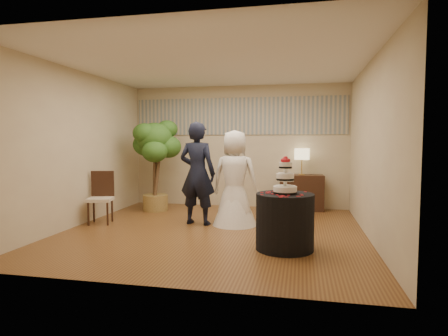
% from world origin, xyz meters
% --- Properties ---
extents(floor, '(5.00, 5.00, 0.00)m').
position_xyz_m(floor, '(0.00, 0.00, 0.00)').
color(floor, brown).
rests_on(floor, ground).
extents(ceiling, '(5.00, 5.00, 0.00)m').
position_xyz_m(ceiling, '(0.00, 0.00, 2.80)').
color(ceiling, white).
rests_on(ceiling, wall_back).
extents(wall_back, '(5.00, 0.06, 2.80)m').
position_xyz_m(wall_back, '(0.00, 2.50, 1.40)').
color(wall_back, '#C7B694').
rests_on(wall_back, ground).
extents(wall_front, '(5.00, 0.06, 2.80)m').
position_xyz_m(wall_front, '(0.00, -2.50, 1.40)').
color(wall_front, '#C7B694').
rests_on(wall_front, ground).
extents(wall_left, '(0.06, 5.00, 2.80)m').
position_xyz_m(wall_left, '(-2.50, 0.00, 1.40)').
color(wall_left, '#C7B694').
rests_on(wall_left, ground).
extents(wall_right, '(0.06, 5.00, 2.80)m').
position_xyz_m(wall_right, '(2.50, 0.00, 1.40)').
color(wall_right, '#C7B694').
rests_on(wall_right, ground).
extents(mural_border, '(4.90, 0.02, 0.85)m').
position_xyz_m(mural_border, '(0.00, 2.48, 2.10)').
color(mural_border, gray).
rests_on(mural_border, wall_back).
extents(groom, '(0.74, 0.54, 1.88)m').
position_xyz_m(groom, '(-0.41, 0.46, 0.94)').
color(groom, black).
rests_on(groom, floor).
extents(bride, '(0.92, 0.90, 1.73)m').
position_xyz_m(bride, '(0.27, 0.54, 0.86)').
color(bride, white).
rests_on(bride, floor).
extents(cake_table, '(1.02, 1.02, 0.80)m').
position_xyz_m(cake_table, '(1.23, -0.84, 0.40)').
color(cake_table, black).
rests_on(cake_table, floor).
extents(wedding_cake, '(0.34, 0.34, 0.53)m').
position_xyz_m(wedding_cake, '(1.23, -0.84, 1.06)').
color(wedding_cake, white).
rests_on(wedding_cake, cake_table).
extents(console, '(0.98, 0.50, 0.79)m').
position_xyz_m(console, '(1.46, 2.26, 0.39)').
color(console, black).
rests_on(console, floor).
extents(table_lamp, '(0.32, 0.32, 0.58)m').
position_xyz_m(table_lamp, '(1.46, 2.26, 1.08)').
color(table_lamp, '#D3BF8B').
rests_on(table_lamp, console).
extents(ficus_tree, '(1.33, 1.33, 2.03)m').
position_xyz_m(ficus_tree, '(-1.69, 1.58, 1.02)').
color(ficus_tree, '#2F5D1D').
rests_on(ficus_tree, floor).
extents(side_chair, '(0.55, 0.56, 0.96)m').
position_xyz_m(side_chair, '(-2.19, 0.14, 0.48)').
color(side_chair, black).
rests_on(side_chair, floor).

